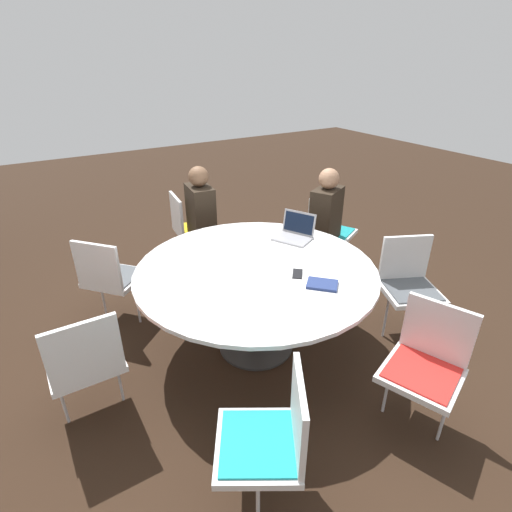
{
  "coord_description": "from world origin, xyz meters",
  "views": [
    {
      "loc": [
        -2.24,
        1.37,
        2.18
      ],
      "look_at": [
        0.0,
        0.0,
        0.84
      ],
      "focal_mm": 28.0,
      "sensor_mm": 36.0,
      "label": 1
    }
  ],
  "objects": [
    {
      "name": "chair_2",
      "position": [
        0.92,
        0.89,
        0.5
      ],
      "size": [
        0.61,
        0.61,
        0.85
      ],
      "rotation": [
        0.0,
        0.0,
        10.14
      ],
      "color": "silver",
      "rests_on": "ground_plane"
    },
    {
      "name": "ground_plane",
      "position": [
        0.0,
        0.0,
        0.0
      ],
      "size": [
        16.0,
        16.0,
        0.0
      ],
      "primitive_type": "plane",
      "color": "black"
    },
    {
      "name": "person_0",
      "position": [
        0.59,
        -1.2,
        0.7
      ],
      "size": [
        0.36,
        0.42,
        1.2
      ],
      "rotation": [
        0.0,
        0.0,
        8.32
      ],
      "color": "#2D2319",
      "rests_on": "ground_plane"
    },
    {
      "name": "chair_6",
      "position": [
        -0.48,
        -1.19,
        0.5
      ],
      "size": [
        0.57,
        0.58,
        0.85
      ],
      "rotation": [
        0.0,
        0.0,
        13.71
      ],
      "color": "silver",
      "rests_on": "ground_plane"
    },
    {
      "name": "chair_5",
      "position": [
        -1.18,
        -0.51,
        0.5
      ],
      "size": [
        0.56,
        0.55,
        0.85
      ],
      "rotation": [
        0.0,
        0.0,
        12.92
      ],
      "color": "silver",
      "rests_on": "ground_plane"
    },
    {
      "name": "cell_phone",
      "position": [
        -0.24,
        -0.21,
        0.74
      ],
      "size": [
        0.15,
        0.14,
        0.01
      ],
      "color": "black",
      "rests_on": "conference_table"
    },
    {
      "name": "chair_3",
      "position": [
        -0.08,
        1.28,
        0.5
      ],
      "size": [
        0.42,
        0.44,
        0.85
      ],
      "rotation": [
        0.0,
        0.0,
        11.0
      ],
      "color": "silver",
      "rests_on": "ground_plane"
    },
    {
      "name": "person_1",
      "position": [
        1.33,
        -0.17,
        0.7
      ],
      "size": [
        0.38,
        0.29,
        1.2
      ],
      "rotation": [
        0.0,
        0.0,
        9.31
      ],
      "color": "#2D2319",
      "rests_on": "ground_plane"
    },
    {
      "name": "chair_1",
      "position": [
        1.58,
        -0.11,
        0.5
      ],
      "size": [
        0.48,
        0.47,
        0.85
      ],
      "rotation": [
        0.0,
        0.0,
        9.31
      ],
      "color": "silver",
      "rests_on": "ground_plane"
    },
    {
      "name": "spiral_notebook",
      "position": [
        -0.46,
        -0.26,
        0.75
      ],
      "size": [
        0.26,
        0.25,
        0.02
      ],
      "color": "navy",
      "rests_on": "conference_table"
    },
    {
      "name": "laptop",
      "position": [
        0.29,
        -0.58,
        0.79
      ],
      "size": [
        0.38,
        0.37,
        0.21
      ],
      "rotation": [
        0.0,
        0.0,
        3.61
      ],
      "color": "#99999E",
      "rests_on": "conference_table"
    },
    {
      "name": "conference_table",
      "position": [
        0.0,
        0.0,
        0.64
      ],
      "size": [
        1.81,
        1.81,
        0.74
      ],
      "color": "#333333",
      "rests_on": "ground_plane"
    },
    {
      "name": "chair_0",
      "position": [
        0.77,
        -1.38,
        0.5
      ],
      "size": [
        0.57,
        0.58,
        0.85
      ],
      "rotation": [
        0.0,
        0.0,
        8.32
      ],
      "color": "silver",
      "rests_on": "ground_plane"
    },
    {
      "name": "chair_4",
      "position": [
        -1.13,
        0.6,
        0.5
      ],
      "size": [
        0.59,
        0.59,
        0.85
      ],
      "rotation": [
        0.0,
        0.0,
        12.02
      ],
      "color": "silver",
      "rests_on": "ground_plane"
    }
  ]
}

